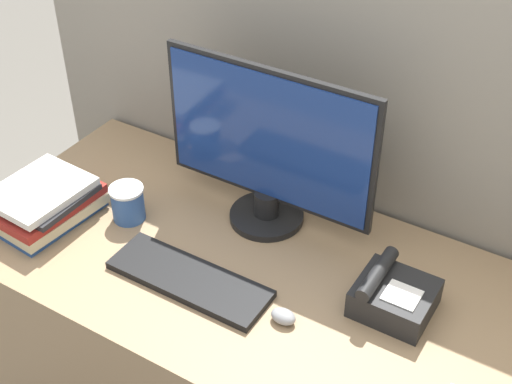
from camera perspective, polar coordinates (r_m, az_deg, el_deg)
name	(u,v)px	position (r m, az deg, el deg)	size (l,w,h in m)	color
cubicle_panel_rear	(338,202)	(2.16, 6.59, -0.81)	(2.09, 0.04, 1.46)	gray
desk	(266,371)	(2.13, 0.84, -14.09)	(1.69, 0.76, 0.77)	#937551
monitor	(268,151)	(1.88, 0.96, 3.31)	(0.61, 0.21, 0.47)	black
keyboard	(189,279)	(1.83, -5.36, -6.96)	(0.43, 0.14, 0.02)	black
mouse	(283,316)	(1.72, 2.20, -9.92)	(0.06, 0.04, 0.03)	gray
coffee_cup	(128,203)	(2.02, -10.22, -0.88)	(0.10, 0.10, 0.10)	#335999
book_stack	(45,203)	(2.07, -16.52, -0.82)	(0.24, 0.30, 0.11)	#264C8C
desk_telephone	(393,296)	(1.76, 10.90, -8.15)	(0.18, 0.18, 0.11)	black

